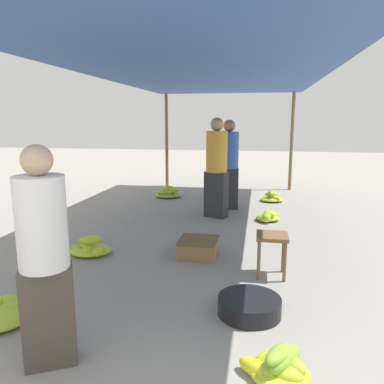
% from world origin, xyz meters
% --- Properties ---
extents(canopy_post_back_left, '(0.08, 0.08, 2.38)m').
position_xyz_m(canopy_post_back_left, '(-1.57, 7.91, 1.19)').
color(canopy_post_back_left, olive).
rests_on(canopy_post_back_left, ground).
extents(canopy_post_back_right, '(0.08, 0.08, 2.38)m').
position_xyz_m(canopy_post_back_right, '(1.57, 7.91, 1.19)').
color(canopy_post_back_right, olive).
rests_on(canopy_post_back_right, ground).
extents(canopy_tarp, '(3.55, 8.01, 0.04)m').
position_xyz_m(canopy_tarp, '(0.00, 4.10, 2.40)').
color(canopy_tarp, '#33569E').
rests_on(canopy_tarp, canopy_post_front_left).
extents(vendor_foreground, '(0.45, 0.45, 1.55)m').
position_xyz_m(vendor_foreground, '(-0.60, 0.58, 0.81)').
color(vendor_foreground, '#4C4238').
rests_on(vendor_foreground, ground).
extents(stool, '(0.34, 0.34, 0.48)m').
position_xyz_m(stool, '(0.97, 2.42, 0.38)').
color(stool, brown).
rests_on(stool, ground).
extents(basin_black, '(0.56, 0.56, 0.16)m').
position_xyz_m(basin_black, '(0.76, 1.52, 0.08)').
color(basin_black, black).
rests_on(basin_black, ground).
extents(banana_pile_left_1, '(0.57, 0.48, 0.25)m').
position_xyz_m(banana_pile_left_1, '(-1.31, 2.70, 0.08)').
color(banana_pile_left_1, '#CAD528').
rests_on(banana_pile_left_1, ground).
extents(banana_pile_left_2, '(0.61, 0.56, 0.27)m').
position_xyz_m(banana_pile_left_2, '(-1.17, 6.44, 0.09)').
color(banana_pile_left_2, '#A2C52F').
rests_on(banana_pile_left_2, ground).
extents(banana_pile_right_0, '(0.50, 0.37, 0.25)m').
position_xyz_m(banana_pile_right_0, '(0.98, 0.69, 0.09)').
color(banana_pile_right_0, '#96C031').
rests_on(banana_pile_right_0, ground).
extents(banana_pile_right_1, '(0.41, 0.49, 0.19)m').
position_xyz_m(banana_pile_right_1, '(0.98, 4.76, 0.08)').
color(banana_pile_right_1, yellow).
rests_on(banana_pile_right_1, ground).
extents(banana_pile_right_2, '(0.48, 0.42, 0.25)m').
position_xyz_m(banana_pile_right_2, '(1.09, 6.39, 0.09)').
color(banana_pile_right_2, '#83B935').
rests_on(banana_pile_right_2, ground).
extents(crate_near, '(0.49, 0.49, 0.22)m').
position_xyz_m(crate_near, '(0.08, 2.89, 0.11)').
color(crate_near, olive).
rests_on(crate_near, ground).
extents(shopper_walking_mid, '(0.40, 0.39, 1.72)m').
position_xyz_m(shopper_walking_mid, '(0.23, 5.58, 0.89)').
color(shopper_walking_mid, '#2D2D33').
rests_on(shopper_walking_mid, ground).
extents(shopper_walking_far, '(0.48, 0.48, 1.75)m').
position_xyz_m(shopper_walking_far, '(0.07, 4.90, 0.91)').
color(shopper_walking_far, '#2D2D33').
rests_on(shopper_walking_far, ground).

